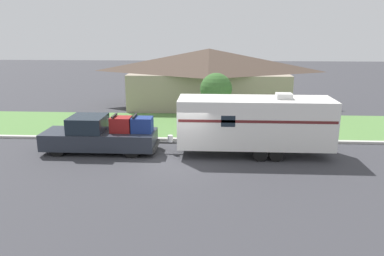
{
  "coord_description": "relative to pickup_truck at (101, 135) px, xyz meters",
  "views": [
    {
      "loc": [
        1.44,
        -17.65,
        6.53
      ],
      "look_at": [
        0.38,
        1.46,
        1.4
      ],
      "focal_mm": 35.0,
      "sensor_mm": 36.0,
      "label": 1
    }
  ],
  "objects": [
    {
      "name": "curb_strip",
      "position": [
        4.56,
        2.29,
        -0.84
      ],
      "size": [
        80.0,
        0.3,
        0.14
      ],
      "color": "beige",
      "rests_on": "ground_plane"
    },
    {
      "name": "lawn_strip",
      "position": [
        4.56,
        5.94,
        -0.9
      ],
      "size": [
        80.0,
        7.0,
        0.03
      ],
      "color": "#568442",
      "rests_on": "ground_plane"
    },
    {
      "name": "pickup_truck",
      "position": [
        0.0,
        0.0,
        0.0
      ],
      "size": [
        6.14,
        2.09,
        2.06
      ],
      "color": "black",
      "rests_on": "ground_plane"
    },
    {
      "name": "house_across_street",
      "position": [
        5.66,
        12.73,
        1.61
      ],
      "size": [
        13.98,
        6.92,
        4.87
      ],
      "color": "gray",
      "rests_on": "ground_plane"
    },
    {
      "name": "travel_trailer",
      "position": [
        8.22,
        -0.0,
        0.85
      ],
      "size": [
        9.01,
        2.4,
        3.31
      ],
      "color": "black",
      "rests_on": "ground_plane"
    },
    {
      "name": "tree_in_yard",
      "position": [
        6.22,
        4.48,
        1.85
      ],
      "size": [
        2.03,
        2.03,
        3.8
      ],
      "color": "brown",
      "rests_on": "ground_plane"
    },
    {
      "name": "ground_plane",
      "position": [
        4.56,
        -1.46,
        -0.91
      ],
      "size": [
        120.0,
        120.0,
        0.0
      ],
      "primitive_type": "plane",
      "color": "#38383D"
    },
    {
      "name": "mailbox",
      "position": [
        1.14,
        3.07,
        0.05
      ],
      "size": [
        0.48,
        0.2,
        1.25
      ],
      "color": "brown",
      "rests_on": "ground_plane"
    }
  ]
}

